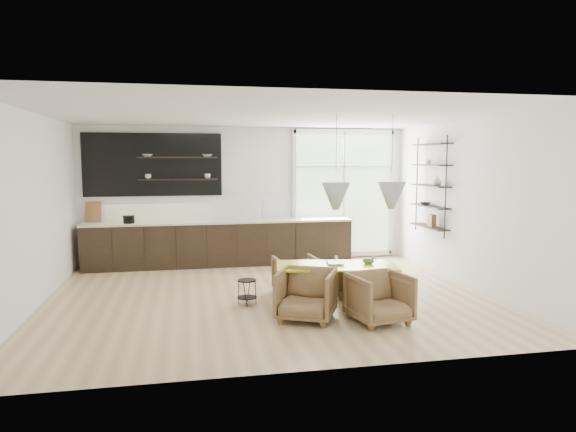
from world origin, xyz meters
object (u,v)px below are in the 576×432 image
at_px(armchair_front_right, 379,298).
at_px(wire_stool, 247,288).
at_px(armchair_back_left, 296,275).
at_px(dining_table, 336,268).
at_px(armchair_back_right, 356,277).
at_px(armchair_front_left, 306,295).

distance_m(armchair_front_right, wire_stool, 2.06).
height_order(armchair_back_left, armchair_front_right, armchair_front_right).
distance_m(dining_table, armchair_back_right, 0.80).
distance_m(dining_table, wire_stool, 1.40).
bearing_deg(armchair_front_right, armchair_back_left, 104.98).
xyz_separation_m(dining_table, wire_stool, (-1.29, 0.42, -0.36)).
height_order(armchair_front_right, wire_stool, armchair_front_right).
height_order(armchair_back_right, wire_stool, armchair_back_right).
bearing_deg(armchair_back_left, dining_table, 111.92).
distance_m(armchair_back_left, armchair_back_right, 0.97).
relative_size(armchair_back_left, wire_stool, 1.81).
distance_m(armchair_back_left, wire_stool, 0.96).
bearing_deg(armchair_back_right, wire_stool, 17.89).
relative_size(armchair_front_right, wire_stool, 1.95).
relative_size(armchair_back_right, armchair_front_right, 0.92).
xyz_separation_m(dining_table, armchair_front_left, (-0.58, -0.50, -0.25)).
relative_size(dining_table, armchair_back_left, 2.72).
bearing_deg(dining_table, armchair_front_left, -129.38).
height_order(dining_table, wire_stool, dining_table).
height_order(armchair_back_right, armchair_front_left, armchair_front_left).
height_order(dining_table, armchair_back_left, dining_table).
height_order(dining_table, armchair_back_right, dining_table).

